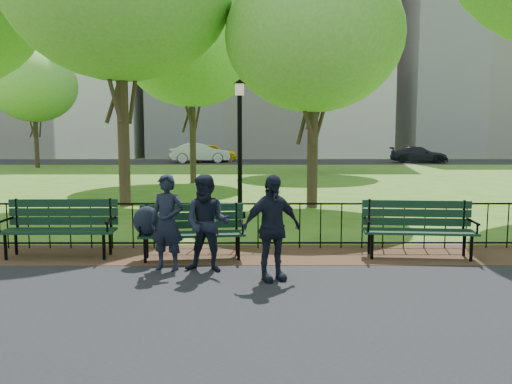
{
  "coord_description": "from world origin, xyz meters",
  "views": [
    {
      "loc": [
        0.53,
        -7.42,
        2.16
      ],
      "look_at": [
        0.56,
        1.5,
        1.16
      ],
      "focal_mm": 35.0,
      "sensor_mm": 36.0,
      "label": 1
    }
  ],
  "objects_px": {
    "person_right": "(272,228)",
    "taxi": "(211,152)",
    "park_bench_left_a": "(61,222)",
    "park_bench_main": "(170,223)",
    "sedan_dark": "(419,155)",
    "person_mid": "(207,223)",
    "lamppost": "(240,143)",
    "tree_far_c": "(192,46)",
    "tree_far_e": "(316,55)",
    "sedan_silver": "(199,153)",
    "tree_near_e": "(314,36)",
    "tree_far_w": "(34,86)",
    "person_left": "(167,222)",
    "park_bench_right_a": "(418,223)"
  },
  "relations": [
    {
      "from": "person_right",
      "to": "sedan_dark",
      "type": "height_order",
      "value": "person_right"
    },
    {
      "from": "tree_far_e",
      "to": "person_right",
      "type": "relative_size",
      "value": 6.15
    },
    {
      "from": "tree_far_e",
      "to": "sedan_silver",
      "type": "distance_m",
      "value": 15.28
    },
    {
      "from": "park_bench_right_a",
      "to": "sedan_dark",
      "type": "xyz_separation_m",
      "value": [
        10.42,
        31.72,
        0.04
      ]
    },
    {
      "from": "tree_near_e",
      "to": "person_mid",
      "type": "height_order",
      "value": "tree_near_e"
    },
    {
      "from": "tree_near_e",
      "to": "person_mid",
      "type": "bearing_deg",
      "value": -108.9
    },
    {
      "from": "tree_far_e",
      "to": "person_left",
      "type": "xyz_separation_m",
      "value": [
        -4.92,
        -21.34,
        -5.99
      ]
    },
    {
      "from": "park_bench_left_a",
      "to": "sedan_dark",
      "type": "distance_m",
      "value": 35.86
    },
    {
      "from": "park_bench_left_a",
      "to": "person_left",
      "type": "height_order",
      "value": "person_left"
    },
    {
      "from": "tree_far_e",
      "to": "person_mid",
      "type": "height_order",
      "value": "tree_far_e"
    },
    {
      "from": "tree_far_e",
      "to": "taxi",
      "type": "xyz_separation_m",
      "value": [
        -7.28,
        13.62,
        -5.99
      ]
    },
    {
      "from": "park_bench_left_a",
      "to": "tree_far_e",
      "type": "distance_m",
      "value": 22.43
    },
    {
      "from": "lamppost",
      "to": "tree_far_c",
      "type": "relative_size",
      "value": 0.41
    },
    {
      "from": "tree_near_e",
      "to": "tree_far_e",
      "type": "xyz_separation_m",
      "value": [
        1.76,
        14.1,
        1.68
      ]
    },
    {
      "from": "park_bench_main",
      "to": "person_left",
      "type": "relative_size",
      "value": 1.25
    },
    {
      "from": "lamppost",
      "to": "park_bench_left_a",
      "type": "bearing_deg",
      "value": -125.85
    },
    {
      "from": "tree_near_e",
      "to": "tree_far_e",
      "type": "relative_size",
      "value": 0.75
    },
    {
      "from": "person_left",
      "to": "person_right",
      "type": "relative_size",
      "value": 0.98
    },
    {
      "from": "tree_near_e",
      "to": "person_left",
      "type": "relative_size",
      "value": 4.74
    },
    {
      "from": "park_bench_main",
      "to": "taxi",
      "type": "height_order",
      "value": "taxi"
    },
    {
      "from": "person_left",
      "to": "sedan_silver",
      "type": "distance_m",
      "value": 33.04
    },
    {
      "from": "park_bench_left_a",
      "to": "tree_near_e",
      "type": "height_order",
      "value": "tree_near_e"
    },
    {
      "from": "lamppost",
      "to": "tree_far_w",
      "type": "bearing_deg",
      "value": 124.44
    },
    {
      "from": "park_bench_left_a",
      "to": "taxi",
      "type": "bearing_deg",
      "value": 90.0
    },
    {
      "from": "park_bench_left_a",
      "to": "park_bench_right_a",
      "type": "relative_size",
      "value": 1.0
    },
    {
      "from": "person_right",
      "to": "park_bench_main",
      "type": "bearing_deg",
      "value": 120.96
    },
    {
      "from": "park_bench_right_a",
      "to": "sedan_silver",
      "type": "xyz_separation_m",
      "value": [
        -7.44,
        32.01,
        0.18
      ]
    },
    {
      "from": "park_bench_right_a",
      "to": "tree_far_c",
      "type": "height_order",
      "value": "tree_far_c"
    },
    {
      "from": "park_bench_left_a",
      "to": "lamppost",
      "type": "distance_m",
      "value": 5.45
    },
    {
      "from": "tree_far_c",
      "to": "tree_far_w",
      "type": "relative_size",
      "value": 1.12
    },
    {
      "from": "park_bench_main",
      "to": "person_mid",
      "type": "relative_size",
      "value": 1.25
    },
    {
      "from": "tree_far_c",
      "to": "tree_near_e",
      "type": "bearing_deg",
      "value": -60.02
    },
    {
      "from": "person_right",
      "to": "park_bench_right_a",
      "type": "bearing_deg",
      "value": 5.16
    },
    {
      "from": "tree_near_e",
      "to": "tree_far_w",
      "type": "xyz_separation_m",
      "value": [
        -16.7,
        19.2,
        0.46
      ]
    },
    {
      "from": "lamppost",
      "to": "person_left",
      "type": "xyz_separation_m",
      "value": [
        -1.02,
        -5.21,
        -1.19
      ]
    },
    {
      "from": "person_mid",
      "to": "sedan_dark",
      "type": "xyz_separation_m",
      "value": [
        14.09,
        32.7,
        -0.11
      ]
    },
    {
      "from": "park_bench_left_a",
      "to": "tree_near_e",
      "type": "bearing_deg",
      "value": 49.81
    },
    {
      "from": "lamppost",
      "to": "person_right",
      "type": "relative_size",
      "value": 2.29
    },
    {
      "from": "tree_far_c",
      "to": "sedan_dark",
      "type": "xyz_separation_m",
      "value": [
        16.18,
        17.38,
        -5.53
      ]
    },
    {
      "from": "person_right",
      "to": "taxi",
      "type": "height_order",
      "value": "person_right"
    },
    {
      "from": "park_bench_right_a",
      "to": "sedan_dark",
      "type": "relative_size",
      "value": 0.43
    },
    {
      "from": "person_mid",
      "to": "tree_far_w",
      "type": "bearing_deg",
      "value": 128.07
    },
    {
      "from": "person_right",
      "to": "sedan_dark",
      "type": "distance_m",
      "value": 35.68
    },
    {
      "from": "person_mid",
      "to": "taxi",
      "type": "bearing_deg",
      "value": 104.84
    },
    {
      "from": "tree_far_w",
      "to": "park_bench_right_a",
      "type": "bearing_deg",
      "value": -55.05
    },
    {
      "from": "park_bench_left_a",
      "to": "person_mid",
      "type": "height_order",
      "value": "person_mid"
    },
    {
      "from": "park_bench_left_a",
      "to": "taxi",
      "type": "height_order",
      "value": "taxi"
    },
    {
      "from": "tree_far_c",
      "to": "sedan_silver",
      "type": "height_order",
      "value": "tree_far_c"
    },
    {
      "from": "park_bench_main",
      "to": "person_right",
      "type": "relative_size",
      "value": 1.22
    },
    {
      "from": "park_bench_main",
      "to": "tree_far_e",
      "type": "bearing_deg",
      "value": 69.58
    }
  ]
}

